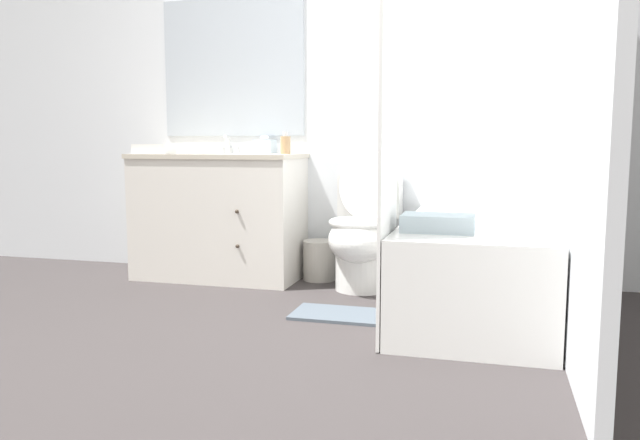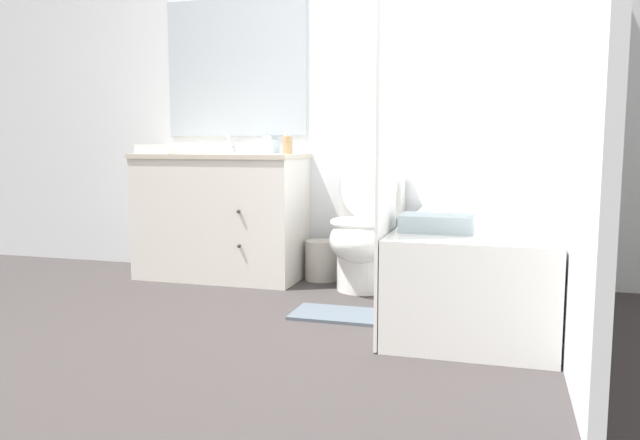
% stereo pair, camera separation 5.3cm
% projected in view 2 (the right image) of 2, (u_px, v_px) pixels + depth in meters
% --- Properties ---
extents(ground_plane, '(14.00, 14.00, 0.00)m').
position_uv_depth(ground_plane, '(238.00, 358.00, 2.61)').
color(ground_plane, '#383333').
extents(wall_back, '(8.00, 0.06, 2.50)m').
position_uv_depth(wall_back, '(341.00, 89.00, 4.12)').
color(wall_back, silver).
rests_on(wall_back, ground_plane).
extents(wall_right, '(0.05, 2.72, 2.50)m').
position_uv_depth(wall_right, '(569.00, 67.00, 2.91)').
color(wall_right, silver).
rests_on(wall_right, ground_plane).
extents(vanity_cabinet, '(1.09, 0.56, 0.83)m').
position_uv_depth(vanity_cabinet, '(222.00, 215.00, 4.15)').
color(vanity_cabinet, silver).
rests_on(vanity_cabinet, ground_plane).
extents(sink_faucet, '(0.14, 0.12, 0.12)m').
position_uv_depth(sink_faucet, '(233.00, 148.00, 4.28)').
color(sink_faucet, silver).
rests_on(sink_faucet, vanity_cabinet).
extents(toilet, '(0.40, 0.64, 0.85)m').
position_uv_depth(toilet, '(364.00, 233.00, 3.82)').
color(toilet, white).
rests_on(toilet, ground_plane).
extents(bathtub, '(0.73, 1.51, 0.49)m').
position_uv_depth(bathtub, '(475.00, 268.00, 3.24)').
color(bathtub, white).
rests_on(bathtub, ground_plane).
extents(shower_curtain, '(0.01, 0.44, 1.90)m').
position_uv_depth(shower_curtain, '(387.00, 129.00, 2.75)').
color(shower_curtain, white).
rests_on(shower_curtain, ground_plane).
extents(wastebasket, '(0.21, 0.21, 0.26)m').
position_uv_depth(wastebasket, '(321.00, 260.00, 4.10)').
color(wastebasket, '#B7B2A8').
rests_on(wastebasket, ground_plane).
extents(tissue_box, '(0.13, 0.12, 0.12)m').
position_uv_depth(tissue_box, '(267.00, 146.00, 4.19)').
color(tissue_box, silver).
rests_on(tissue_box, vanity_cabinet).
extents(soap_dispenser, '(0.06, 0.06, 0.14)m').
position_uv_depth(soap_dispenser, '(288.00, 144.00, 4.00)').
color(soap_dispenser, tan).
rests_on(soap_dispenser, vanity_cabinet).
extents(hand_towel_folded, '(0.24, 0.14, 0.06)m').
position_uv_depth(hand_towel_folded, '(156.00, 149.00, 4.06)').
color(hand_towel_folded, white).
rests_on(hand_towel_folded, vanity_cabinet).
extents(bath_towel_folded, '(0.33, 0.22, 0.08)m').
position_uv_depth(bath_towel_folded, '(437.00, 223.00, 2.86)').
color(bath_towel_folded, silver).
rests_on(bath_towel_folded, bathtub).
extents(bath_mat, '(0.51, 0.30, 0.02)m').
position_uv_depth(bath_mat, '(341.00, 315.00, 3.24)').
color(bath_mat, '#4C5660').
rests_on(bath_mat, ground_plane).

